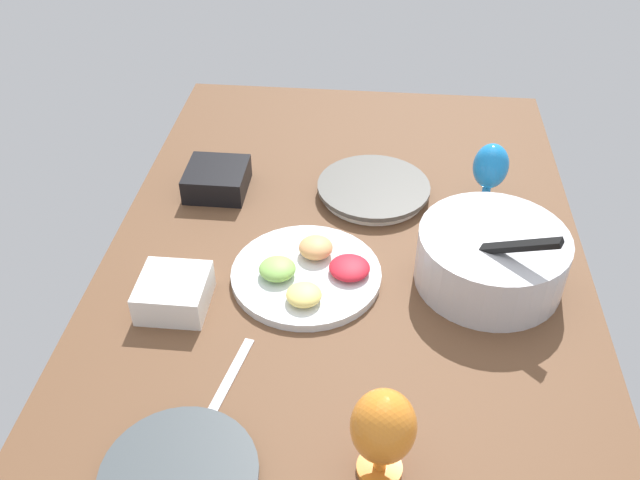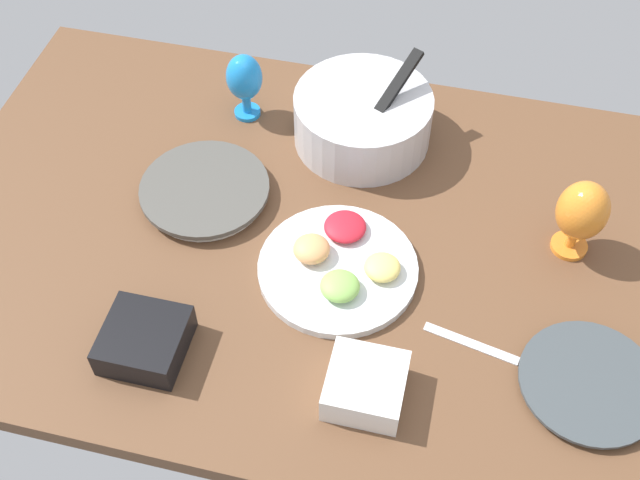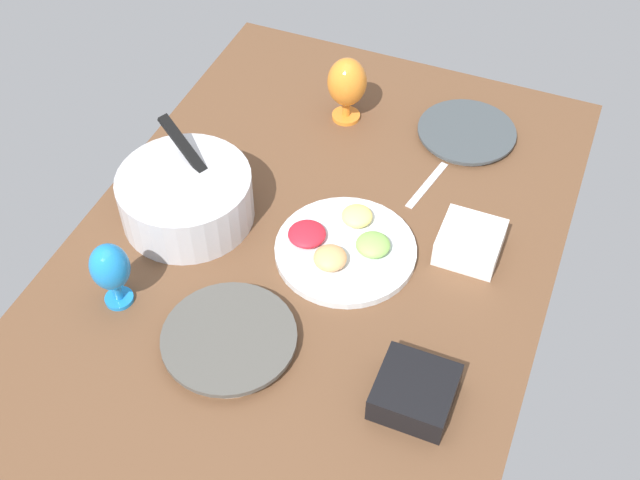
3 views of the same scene
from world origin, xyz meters
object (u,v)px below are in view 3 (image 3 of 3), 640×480
object	(u,v)px
dinner_plate_left	(229,340)
dinner_plate_right	(467,133)
mixing_bowl	(186,196)
fruit_platter	(344,247)
hurricane_glass_blue	(110,269)
square_bowl_black	(415,391)
hurricane_glass_orange	(347,84)
square_bowl_white	(470,241)

from	to	relation	value
dinner_plate_left	dinner_plate_right	size ratio (longest dim) A/B	1.10
dinner_plate_left	mixing_bowl	size ratio (longest dim) A/B	0.90
fruit_platter	hurricane_glass_blue	bearing A→B (deg)	127.89
dinner_plate_left	square_bowl_black	distance (cm)	38.07
mixing_bowl	hurricane_glass_orange	distance (cm)	51.18
dinner_plate_left	hurricane_glass_orange	xyz separation A→B (cm)	(75.09, 3.73, 9.24)
dinner_plate_left	fruit_platter	xyz separation A→B (cm)	(31.57, -12.43, 0.06)
dinner_plate_right	mixing_bowl	world-z (taller)	mixing_bowl
dinner_plate_left	dinner_plate_right	bearing A→B (deg)	-18.78
dinner_plate_right	hurricane_glass_blue	xyz separation A→B (cm)	(-78.43, 53.55, 9.13)
dinner_plate_left	hurricane_glass_blue	size ratio (longest dim) A/B	1.67
mixing_bowl	square_bowl_black	xyz separation A→B (cm)	(-26.98, -62.58, -2.99)
fruit_platter	square_bowl_black	distance (cm)	39.46
dinner_plate_right	square_bowl_white	distance (cm)	39.46
hurricane_glass_blue	square_bowl_black	world-z (taller)	hurricane_glass_blue
dinner_plate_left	square_bowl_white	world-z (taller)	square_bowl_white
hurricane_glass_blue	hurricane_glass_orange	bearing A→B (deg)	-17.11
mixing_bowl	square_bowl_black	distance (cm)	68.21
dinner_plate_left	square_bowl_white	size ratio (longest dim) A/B	2.04
dinner_plate_right	square_bowl_black	size ratio (longest dim) A/B	1.72
hurricane_glass_blue	dinner_plate_left	bearing A→B (deg)	-92.87
hurricane_glass_blue	square_bowl_white	distance (cm)	76.25
mixing_bowl	dinner_plate_left	bearing A→B (deg)	-139.26
mixing_bowl	fruit_platter	world-z (taller)	mixing_bowl
fruit_platter	square_bowl_white	xyz separation A→B (cm)	(10.30, -25.38, 2.00)
hurricane_glass_orange	mixing_bowl	bearing A→B (deg)	155.86
square_bowl_white	mixing_bowl	bearing A→B (deg)	102.05
mixing_bowl	square_bowl_white	size ratio (longest dim) A/B	2.26
square_bowl_white	square_bowl_black	bearing A→B (deg)	-179.74
dinner_plate_left	hurricane_glass_blue	distance (cm)	27.83
square_bowl_black	dinner_plate_left	bearing A→B (deg)	92.35
dinner_plate_right	hurricane_glass_orange	bearing A→B (deg)	98.62
hurricane_glass_blue	hurricane_glass_orange	world-z (taller)	hurricane_glass_orange
dinner_plate_right	dinner_plate_left	bearing A→B (deg)	161.22
mixing_bowl	hurricane_glass_blue	distance (cm)	27.53
hurricane_glass_orange	hurricane_glass_blue	bearing A→B (deg)	162.89
fruit_platter	square_bowl_black	xyz separation A→B (cm)	(-30.01, -25.56, 1.84)
fruit_platter	hurricane_glass_blue	world-z (taller)	hurricane_glass_blue
hurricane_glass_blue	dinner_plate_right	bearing A→B (deg)	-34.32
hurricane_glass_orange	square_bowl_black	bearing A→B (deg)	-150.43
dinner_plate_right	mixing_bowl	distance (cm)	72.97
fruit_platter	hurricane_glass_orange	size ratio (longest dim) A/B	1.76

